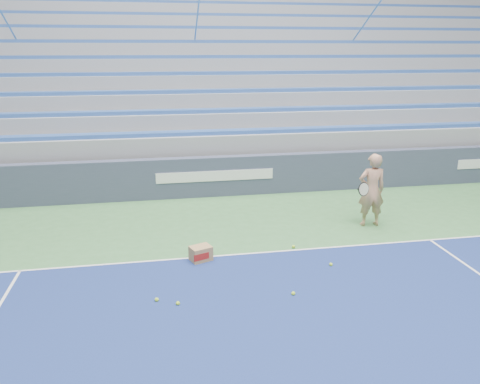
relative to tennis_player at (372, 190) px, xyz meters
name	(u,v)px	position (x,y,z in m)	size (l,w,h in m)	color
sponsor_barrier	(215,176)	(-3.22, 2.91, -0.30)	(30.00, 0.32, 1.10)	#383F56
bleachers	(195,92)	(-3.22, 8.63, 1.51)	(31.00, 9.15, 7.30)	gray
tennis_player	(372,190)	(0.00, 0.00, 0.00)	(0.93, 0.84, 1.69)	tan
ball_box	(201,254)	(-4.02, -1.21, -0.70)	(0.47, 0.42, 0.29)	#A07A4D
tennis_ball_0	(294,247)	(-2.09, -0.96, -0.81)	(0.07, 0.07, 0.07)	#B1E02D
tennis_ball_1	(157,300)	(-4.87, -2.61, -0.81)	(0.07, 0.07, 0.07)	#B1E02D
tennis_ball_2	(293,293)	(-2.64, -2.81, -0.81)	(0.07, 0.07, 0.07)	#B1E02D
tennis_ball_3	(178,303)	(-4.54, -2.79, -0.81)	(0.07, 0.07, 0.07)	#B1E02D
tennis_ball_4	(196,256)	(-4.09, -1.05, -0.81)	(0.07, 0.07, 0.07)	#B1E02D
tennis_ball_5	(331,264)	(-1.63, -1.88, -0.81)	(0.07, 0.07, 0.07)	#B1E02D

